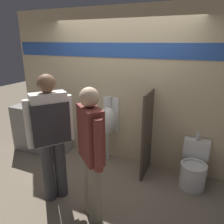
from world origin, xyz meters
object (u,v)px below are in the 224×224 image
at_px(sink_basin, 44,103).
at_px(cell_phone, 50,110).
at_px(toilet, 194,168).
at_px(person_with_lanyard, 91,151).
at_px(urinal_near_counter, 108,121).
at_px(person_in_vest, 51,131).

distance_m(sink_basin, cell_phone, 0.33).
xyz_separation_m(toilet, person_with_lanyard, (-1.12, -1.19, 0.65)).
height_order(sink_basin, person_with_lanyard, person_with_lanyard).
bearing_deg(cell_phone, toilet, 2.26).
relative_size(urinal_near_counter, toilet, 1.47).
xyz_separation_m(urinal_near_counter, toilet, (1.52, -0.15, -0.50)).
xyz_separation_m(urinal_near_counter, person_in_vest, (-0.25, -1.23, 0.24)).
bearing_deg(urinal_near_counter, toilet, -5.55).
xyz_separation_m(toilet, person_in_vest, (-1.78, -1.09, 0.75)).
distance_m(urinal_near_counter, person_in_vest, 1.28).
bearing_deg(cell_phone, person_in_vest, -49.96).
xyz_separation_m(cell_phone, person_in_vest, (0.83, -0.98, 0.10)).
distance_m(sink_basin, urinal_near_counter, 1.37).
xyz_separation_m(sink_basin, toilet, (2.88, -0.07, -0.70)).
distance_m(urinal_near_counter, toilet, 1.61).
bearing_deg(person_with_lanyard, urinal_near_counter, -31.77).
bearing_deg(urinal_near_counter, person_with_lanyard, -73.17).
height_order(urinal_near_counter, toilet, urinal_near_counter).
bearing_deg(person_in_vest, cell_phone, 77.42).
distance_m(cell_phone, person_with_lanyard, 1.84).
relative_size(urinal_near_counter, person_with_lanyard, 0.72).
distance_m(sink_basin, toilet, 2.97).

